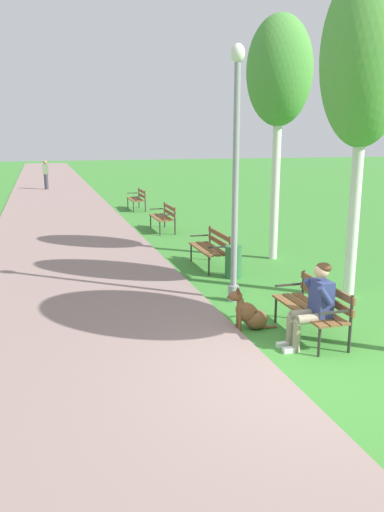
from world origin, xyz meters
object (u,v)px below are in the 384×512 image
birch_tree_third (279,74)px  litter_bin (233,262)px  park_bench_furthest (138,198)px  lamp_post_near (236,175)px  park_bench_far (164,215)px  dog_brown (250,314)px  person_seated_on_near_bench (314,302)px  pedestrian_distant (46,175)px  park_bench_near (314,304)px  park_bench_mid (212,246)px  birch_tree_second (365,60)px

birch_tree_third → litter_bin: (-1.58, -1.38, -4.04)m
park_bench_furthest → lamp_post_near: lamp_post_near is taller
park_bench_far → dog_brown: park_bench_far is taller
lamp_post_near → person_seated_on_near_bench: bearing=-81.4°
person_seated_on_near_bench → pedestrian_distant: bearing=98.0°
park_bench_near → park_bench_mid: size_ratio=1.00×
park_bench_near → birch_tree_third: size_ratio=0.26×
park_bench_furthest → birch_tree_second: 13.35m
park_bench_furthest → birch_tree_third: 10.33m
birch_tree_second → lamp_post_near: bearing=170.0°
dog_brown → litter_bin: 3.04m
lamp_post_near → park_bench_furthest: bearing=87.7°
park_bench_furthest → birch_tree_second: bearing=-82.3°
park_bench_far → dog_brown: bearing=-94.5°
park_bench_mid → person_seated_on_near_bench: (-0.06, -4.78, 0.17)m
park_bench_far → person_seated_on_near_bench: 9.62m
park_bench_furthest → park_bench_mid: bearing=-90.4°
person_seated_on_near_bench → park_bench_furthest: bearing=89.5°
park_bench_near → park_bench_mid: same height
park_bench_mid → litter_bin: park_bench_mid is taller
birch_tree_second → birch_tree_third: size_ratio=1.02×
park_bench_mid → park_bench_far: (0.01, 4.84, 0.00)m
park_bench_furthest → person_seated_on_near_bench: 14.62m
lamp_post_near → litter_bin: 2.54m
park_bench_far → park_bench_furthest: same height
park_bench_near → birch_tree_second: birch_tree_second is taller
birch_tree_third → litter_bin: 4.55m
park_bench_furthest → lamp_post_near: bearing=-92.3°
birch_tree_second → person_seated_on_near_bench: bearing=-133.9°
park_bench_furthest → park_bench_near: bearing=-89.7°
birch_tree_third → park_bench_mid: bearing=-167.0°
person_seated_on_near_bench → dog_brown: 1.15m
park_bench_near → park_bench_furthest: size_ratio=1.00×
lamp_post_near → birch_tree_second: birch_tree_second is taller
litter_bin → park_bench_furthest: bearing=90.5°
birch_tree_second → litter_bin: birch_tree_second is taller
person_seated_on_near_bench → birch_tree_second: 4.46m
person_seated_on_near_bench → litter_bin: size_ratio=1.79×
park_bench_near → lamp_post_near: bearing=105.8°
park_bench_mid → person_seated_on_near_bench: person_seated_on_near_bench is taller
person_seated_on_near_bench → birch_tree_third: 6.62m
litter_bin → pedestrian_distant: 20.52m
park_bench_furthest → person_seated_on_near_bench: bearing=-90.5°
litter_bin → lamp_post_near: bearing=-110.9°
park_bench_furthest → pedestrian_distant: 10.02m
lamp_post_near → litter_bin: size_ratio=6.42×
park_bench_furthest → birch_tree_third: (1.67, -9.43, 3.88)m
park_bench_mid → dog_brown: park_bench_mid is taller
dog_brown → pedestrian_distant: 23.29m
park_bench_near → park_bench_far: same height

